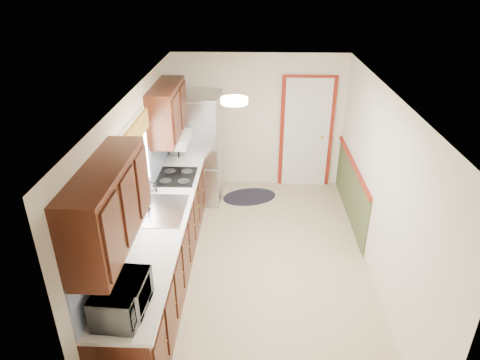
{
  "coord_description": "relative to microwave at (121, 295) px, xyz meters",
  "views": [
    {
      "loc": [
        -0.07,
        -4.76,
        3.68
      ],
      "look_at": [
        -0.25,
        0.28,
        1.15
      ],
      "focal_mm": 32.0,
      "sensor_mm": 36.0,
      "label": 1
    }
  ],
  "objects": [
    {
      "name": "room_shell",
      "position": [
        1.2,
        1.95,
        0.07
      ],
      "size": [
        3.2,
        5.2,
        2.52
      ],
      "color": "tan",
      "rests_on": "ground"
    },
    {
      "name": "cooktop",
      "position": [
        0.01,
        2.7,
        -0.18
      ],
      "size": [
        0.54,
        0.64,
        0.02
      ],
      "primitive_type": "cube",
      "color": "black",
      "rests_on": "kitchen_run"
    },
    {
      "name": "refrigerator",
      "position": [
        0.18,
        3.82,
        -0.2
      ],
      "size": [
        0.82,
        0.8,
        1.86
      ],
      "rotation": [
        0.0,
        0.0,
        -0.06
      ],
      "color": "#B7B7BC",
      "rests_on": "ground"
    },
    {
      "name": "microwave",
      "position": [
        0.0,
        0.0,
        0.0
      ],
      "size": [
        0.35,
        0.59,
        0.39
      ],
      "primitive_type": "imported",
      "rotation": [
        0.0,
        0.0,
        1.51
      ],
      "color": "white",
      "rests_on": "kitchen_run"
    },
    {
      "name": "kitchen_run",
      "position": [
        -0.04,
        1.66,
        -0.32
      ],
      "size": [
        0.63,
        4.0,
        2.2
      ],
      "color": "#3A170D",
      "rests_on": "ground"
    },
    {
      "name": "rug",
      "position": [
        1.05,
        3.85,
        -1.13
      ],
      "size": [
        1.1,
        0.87,
        0.01
      ],
      "primitive_type": "ellipsoid",
      "rotation": [
        0.0,
        0.0,
        0.31
      ],
      "color": "black",
      "rests_on": "ground"
    },
    {
      "name": "back_wall_trim",
      "position": [
        2.19,
        4.16,
        -0.25
      ],
      "size": [
        1.12,
        2.3,
        2.08
      ],
      "color": "maroon",
      "rests_on": "ground"
    },
    {
      "name": "ceiling_fixture",
      "position": [
        0.9,
        1.75,
        1.23
      ],
      "size": [
        0.3,
        0.3,
        0.06
      ],
      "primitive_type": "cylinder",
      "color": "#FFD88C",
      "rests_on": "room_shell"
    }
  ]
}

